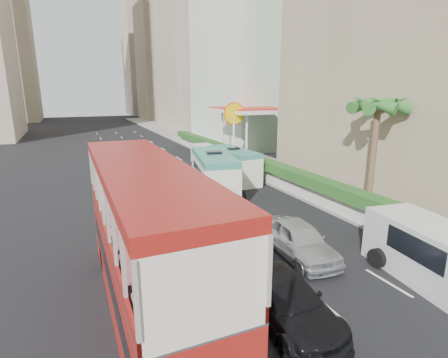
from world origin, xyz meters
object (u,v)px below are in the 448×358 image
car_black (283,319)px  panel_van_near (437,256)px  minibus_far (234,165)px  van_asset (201,186)px  car_silver_lane_b (298,256)px  palm_tree (373,160)px  double_decker_bus (146,241)px  panel_van_far (208,155)px  shell_station (250,133)px  minibus_near (214,175)px  car_silver_lane_a (191,227)px

car_black → panel_van_near: bearing=-2.6°
minibus_far → van_asset: bearing=-174.1°
car_silver_lane_b → minibus_far: (3.19, 13.54, 1.30)m
van_asset → palm_tree: size_ratio=0.81×
double_decker_bus → car_black: (3.86, -2.21, -2.53)m
double_decker_bus → panel_van_far: 24.16m
car_silver_lane_b → panel_van_far: 20.76m
shell_station → palm_tree: bearing=-96.6°
van_asset → shell_station: bearing=55.4°
panel_van_near → panel_van_far: size_ratio=1.21×
van_asset → minibus_far: minibus_far is taller
minibus_near → shell_station: shell_station is taller
car_black → minibus_near: minibus_near is taller
minibus_near → car_black: bearing=-91.1°
palm_tree → minibus_near: bearing=132.1°
double_decker_bus → panel_van_far: bearing=64.1°
van_asset → palm_tree: palm_tree is taller
palm_tree → shell_station: (2.20, 19.00, -0.63)m
van_asset → double_decker_bus: bearing=-105.0°
double_decker_bus → panel_van_near: (10.39, -2.69, -1.40)m
car_black → minibus_far: size_ratio=0.87×
panel_van_far → panel_van_near: bearing=-92.0°
double_decker_bus → minibus_far: double_decker_bus is taller
car_silver_lane_b → panel_van_far: size_ratio=1.00×
minibus_far → palm_tree: (3.66, -10.81, 2.08)m
car_silver_lane_a → car_black: car_silver_lane_a is taller
car_black → panel_van_far: bearing=76.0°
minibus_far → shell_station: size_ratio=0.73×
car_silver_lane_a → van_asset: size_ratio=0.87×
minibus_far → panel_van_near: bearing=-92.2°
car_silver_lane_a → car_black: bearing=-82.0°
car_silver_lane_b → shell_station: shell_station is taller
car_black → car_silver_lane_b: bearing=50.0°
car_silver_lane_b → shell_station: bearing=72.4°
car_silver_lane_a → panel_van_far: 16.62m
car_silver_lane_b → car_black: car_silver_lane_b is taller
panel_van_near → car_silver_lane_a: bearing=134.0°
car_silver_lane_a → shell_station: shell_station is taller
minibus_far → palm_tree: 11.60m
car_black → van_asset: bearing=80.6°
minibus_far → car_black: bearing=-113.2°
car_black → minibus_near: 14.14m
van_asset → panel_van_far: bearing=76.2°
car_silver_lane_a → palm_tree: size_ratio=0.70×
minibus_near → minibus_far: bearing=58.9°
car_silver_lane_a → panel_van_near: panel_van_near is taller
panel_van_near → shell_station: size_ratio=0.71×
car_black → panel_van_near: panel_van_near is taller
double_decker_bus → car_silver_lane_b: double_decker_bus is taller
car_black → shell_station: bearing=65.9°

